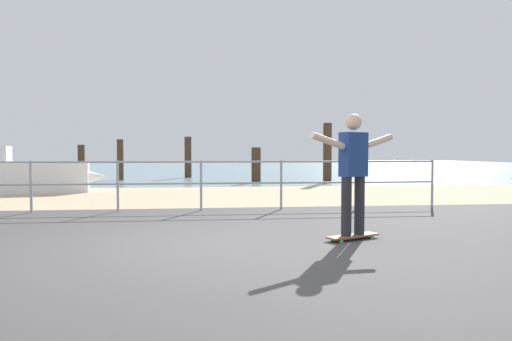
% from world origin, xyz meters
% --- Properties ---
extents(ground_plane, '(24.00, 10.00, 0.04)m').
position_xyz_m(ground_plane, '(0.00, -1.00, 0.00)').
color(ground_plane, '#474444').
rests_on(ground_plane, ground).
extents(beach_strip, '(24.00, 6.00, 0.04)m').
position_xyz_m(beach_strip, '(0.00, 7.00, 0.00)').
color(beach_strip, tan).
rests_on(beach_strip, ground).
extents(sea_surface, '(72.00, 50.00, 0.04)m').
position_xyz_m(sea_surface, '(0.00, 35.00, 0.00)').
color(sea_surface, '#75939E').
rests_on(sea_surface, ground).
extents(railing_fence, '(11.69, 0.05, 1.05)m').
position_xyz_m(railing_fence, '(-0.66, 3.60, 0.70)').
color(railing_fence, '#9EA0A5').
rests_on(railing_fence, ground).
extents(sailboat, '(5.07, 2.24, 4.74)m').
position_xyz_m(sailboat, '(-5.32, 8.50, 0.52)').
color(sailboat, silver).
rests_on(sailboat, ground).
extents(skateboard, '(0.81, 0.52, 0.08)m').
position_xyz_m(skateboard, '(2.25, 0.18, 0.07)').
color(skateboard, brown).
rests_on(skateboard, ground).
extents(skateboarder, '(1.35, 0.69, 1.65)m').
position_xyz_m(skateboarder, '(2.25, 0.18, 1.02)').
color(skateboarder, '#26262B').
rests_on(skateboarder, skateboard).
extents(groyne_post_0, '(0.36, 0.36, 1.61)m').
position_xyz_m(groyne_post_0, '(-6.14, 19.13, 0.81)').
color(groyne_post_0, '#422D1E').
rests_on(groyne_post_0, ground).
extents(groyne_post_1, '(0.27, 0.27, 1.77)m').
position_xyz_m(groyne_post_1, '(-3.32, 14.38, 0.89)').
color(groyne_post_1, '#422D1E').
rests_on(groyne_post_1, ground).
extents(groyne_post_2, '(0.33, 0.33, 1.95)m').
position_xyz_m(groyne_post_2, '(-0.50, 16.20, 0.98)').
color(groyne_post_2, '#422D1E').
rests_on(groyne_post_2, ground).
extents(groyne_post_3, '(0.37, 0.37, 1.41)m').
position_xyz_m(groyne_post_3, '(2.31, 12.39, 0.71)').
color(groyne_post_3, '#422D1E').
rests_on(groyne_post_3, ground).
extents(groyne_post_4, '(0.34, 0.34, 2.38)m').
position_xyz_m(groyne_post_4, '(5.13, 12.02, 1.19)').
color(groyne_post_4, '#422D1E').
rests_on(groyne_post_4, ground).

